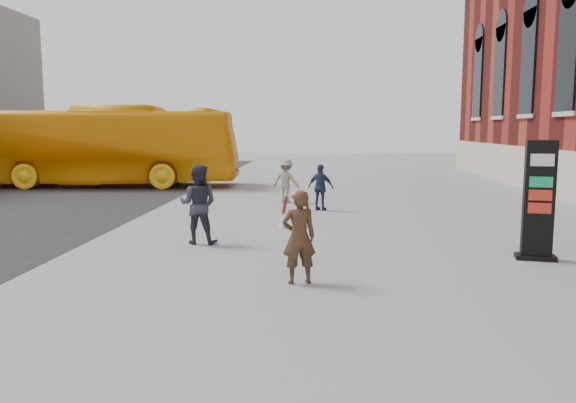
# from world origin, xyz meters

# --- Properties ---
(ground) EXTENTS (100.00, 100.00, 0.00)m
(ground) POSITION_xyz_m (0.00, 0.00, 0.00)
(ground) COLOR #9E9EA3
(info_pylon) EXTENTS (0.83, 0.52, 2.40)m
(info_pylon) POSITION_xyz_m (4.76, 1.62, 1.20)
(info_pylon) COLOR black
(info_pylon) RESTS_ON ground
(woman) EXTENTS (0.71, 0.68, 1.61)m
(woman) POSITION_xyz_m (0.05, -0.40, 0.83)
(woman) COLOR #43271A
(woman) RESTS_ON ground
(bus) EXTENTS (13.12, 3.75, 3.61)m
(bus) POSITION_xyz_m (-9.90, 15.12, 1.81)
(bus) COLOR #F5AA10
(bus) RESTS_ON road
(pedestrian_a) EXTENTS (0.92, 0.74, 1.82)m
(pedestrian_a) POSITION_xyz_m (-2.38, 2.80, 0.91)
(pedestrian_a) COLOR #2B2D36
(pedestrian_a) RESTS_ON ground
(pedestrian_b) EXTENTS (1.15, 0.92, 1.55)m
(pedestrian_b) POSITION_xyz_m (-0.83, 10.04, 0.78)
(pedestrian_b) COLOR gray
(pedestrian_b) RESTS_ON ground
(pedestrian_c) EXTENTS (0.94, 0.67, 1.48)m
(pedestrian_c) POSITION_xyz_m (0.41, 8.16, 0.74)
(pedestrian_c) COLOR #2A2E4D
(pedestrian_c) RESTS_ON ground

